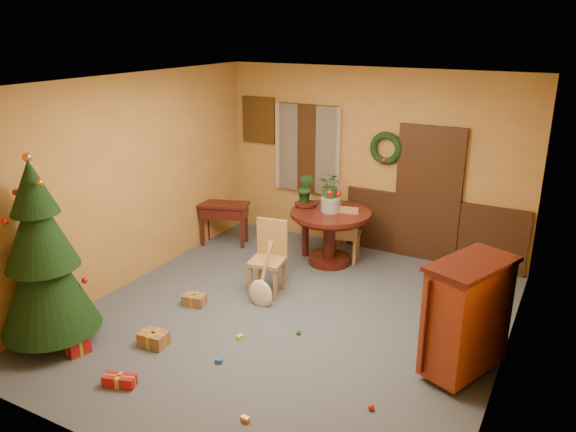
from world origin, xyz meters
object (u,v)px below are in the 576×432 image
Objects in this scene: chair_near at (269,254)px; sideboard at (467,315)px; christmas_tree at (43,258)px; writing_desk at (224,213)px; dining_table at (330,227)px.

chair_near is 0.79× the size of sideboard.
christmas_tree is 3.55m from writing_desk.
christmas_tree reaches higher than sideboard.
writing_desk is (-1.54, 1.15, -0.01)m from chair_near.
chair_near is (-0.33, -1.27, -0.04)m from dining_table.
dining_table is at bearing 140.97° from sideboard.
christmas_tree is (-1.51, -2.35, 0.53)m from chair_near.
dining_table is 3.13m from sideboard.
writing_desk is at bearing 90.46° from christmas_tree.
chair_near is at bearing -36.79° from writing_desk.
sideboard is at bearing 21.14° from christmas_tree.
sideboard is (2.76, -0.70, 0.14)m from chair_near.
sideboard is (2.43, -1.97, 0.10)m from dining_table.
writing_desk is (-1.87, -0.11, -0.05)m from dining_table.
chair_near is at bearing 57.26° from christmas_tree.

